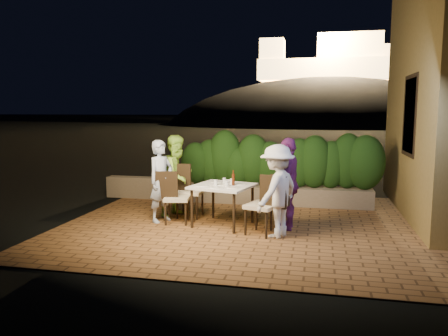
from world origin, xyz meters
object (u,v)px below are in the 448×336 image
(beer_bottle, at_px, (233,178))
(diner_white, at_px, (277,191))
(bowl, at_px, (227,181))
(chair_left_front, at_px, (177,197))
(parapet_lamp, at_px, (178,176))
(diner_purple, at_px, (288,184))
(chair_right_front, at_px, (261,205))
(dining_table, at_px, (223,205))
(diner_green, at_px, (178,176))
(chair_left_back, at_px, (190,191))
(chair_right_back, at_px, (271,201))
(diner_blue, at_px, (161,181))

(beer_bottle, bearing_deg, diner_white, -31.63)
(beer_bottle, xyz_separation_m, bowl, (-0.18, 0.32, -0.12))
(chair_left_front, distance_m, parapet_lamp, 2.21)
(parapet_lamp, bearing_deg, diner_purple, -37.08)
(chair_right_front, distance_m, diner_purple, 0.69)
(dining_table, height_order, chair_left_front, chair_left_front)
(diner_white, xyz_separation_m, diner_purple, (0.14, 0.54, 0.04))
(chair_right_front, relative_size, diner_green, 0.64)
(chair_left_back, height_order, chair_right_front, chair_left_back)
(diner_purple, bearing_deg, diner_white, -12.92)
(bowl, relative_size, diner_purple, 0.10)
(beer_bottle, relative_size, chair_right_back, 0.29)
(chair_left_front, height_order, diner_white, diner_white)
(beer_bottle, distance_m, diner_blue, 1.40)
(bowl, relative_size, diner_blue, 0.10)
(bowl, xyz_separation_m, diner_blue, (-1.22, -0.29, 0.01))
(chair_right_back, relative_size, diner_white, 0.62)
(diner_green, height_order, parapet_lamp, diner_green)
(dining_table, relative_size, chair_right_front, 0.98)
(dining_table, xyz_separation_m, chair_right_front, (0.76, -0.44, 0.14))
(diner_blue, relative_size, diner_white, 1.00)
(diner_green, height_order, diner_purple, diner_purple)
(diner_purple, distance_m, parapet_lamp, 3.42)
(diner_white, bearing_deg, parapet_lamp, -108.62)
(dining_table, height_order, beer_bottle, beer_bottle)
(diner_white, relative_size, parapet_lamp, 11.07)
(bowl, bearing_deg, diner_purple, -14.39)
(chair_right_front, xyz_separation_m, diner_green, (-1.81, 0.99, 0.29))
(dining_table, height_order, chair_left_back, chair_left_back)
(chair_right_back, distance_m, diner_white, 0.69)
(beer_bottle, distance_m, parapet_lamp, 2.73)
(dining_table, bearing_deg, chair_right_front, -29.94)
(chair_left_front, bearing_deg, diner_blue, 160.63)
(chair_right_front, bearing_deg, diner_white, -176.45)
(diner_purple, bearing_deg, bowl, -102.67)
(chair_right_back, relative_size, diner_purple, 0.59)
(diner_blue, height_order, diner_green, diner_green)
(chair_left_front, height_order, parapet_lamp, chair_left_front)
(chair_left_back, height_order, parapet_lamp, chair_left_back)
(diner_blue, bearing_deg, chair_left_front, -73.85)
(beer_bottle, xyz_separation_m, parapet_lamp, (-1.74, 2.08, -0.32))
(chair_left_back, bearing_deg, dining_table, -32.10)
(bowl, height_order, diner_blue, diner_blue)
(chair_right_front, height_order, diner_purple, diner_purple)
(bowl, bearing_deg, chair_right_back, -15.49)
(beer_bottle, bearing_deg, chair_left_front, -178.69)
(diner_blue, bearing_deg, beer_bottle, -65.51)
(diner_blue, distance_m, diner_green, 0.54)
(diner_blue, distance_m, diner_white, 2.30)
(parapet_lamp, bearing_deg, chair_right_front, -47.49)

